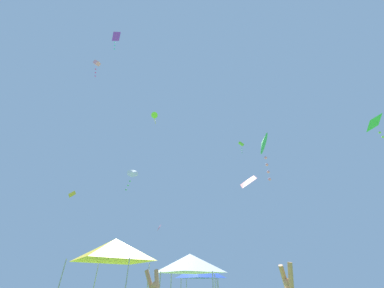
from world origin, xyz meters
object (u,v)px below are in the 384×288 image
object	(u,v)px
kite_lime_box	(241,144)
kite_green_delta	(263,144)
kite_green_diamond	(374,124)
kite_lime_delta	(155,115)
kite_yellow_diamond	(72,194)
kite_red_diamond	(247,181)
kite_pink_diamond	(159,228)
canopy_tent_yellow	(114,250)
kite_white_delta	(132,173)
kite_pink_box	(97,63)
canopy_tent_white	(190,263)
canopy_tent_blue	(200,271)
kite_purple_diamond	(115,37)

from	to	relation	value
kite_lime_box	kite_green_delta	distance (m)	20.40
kite_green_diamond	kite_lime_delta	bearing A→B (deg)	173.69
kite_yellow_diamond	kite_green_delta	distance (m)	24.82
kite_red_diamond	kite_green_delta	bearing A→B (deg)	-84.53
kite_green_diamond	kite_pink_diamond	world-z (taller)	kite_green_diamond
canopy_tent_yellow	kite_white_delta	world-z (taller)	kite_white_delta
kite_yellow_diamond	kite_pink_box	size ratio (longest dim) A/B	0.36
kite_lime_delta	kite_green_diamond	bearing A→B (deg)	-6.31
kite_lime_delta	kite_red_diamond	size ratio (longest dim) A/B	1.03
kite_green_delta	canopy_tent_yellow	bearing A→B (deg)	163.97
kite_lime_box	kite_red_diamond	xyz separation A→B (m)	(-1.64, -12.53, -11.02)
canopy_tent_white	canopy_tent_blue	size ratio (longest dim) A/B	1.07
kite_pink_diamond	kite_green_delta	xyz separation A→B (m)	(9.74, -15.62, 0.66)
kite_green_diamond	kite_purple_diamond	size ratio (longest dim) A/B	1.26
canopy_tent_white	kite_pink_box	xyz separation A→B (m)	(-10.88, 0.74, 20.10)
canopy_tent_blue	canopy_tent_yellow	bearing A→B (deg)	-127.25
canopy_tent_white	kite_lime_delta	size ratio (longest dim) A/B	1.84
canopy_tent_white	kite_green_delta	xyz separation A→B (m)	(4.36, -3.34, 5.25)
canopy_tent_blue	kite_white_delta	xyz separation A→B (m)	(-9.21, 6.36, 11.30)
canopy_tent_white	kite_green_diamond	xyz separation A→B (m)	(16.06, 3.90, 11.08)
kite_pink_diamond	kite_pink_box	size ratio (longest dim) A/B	0.27
kite_green_delta	kite_white_delta	bearing A→B (deg)	133.18
canopy_tent_yellow	kite_yellow_diamond	xyz separation A→B (m)	(-12.09, 11.18, 7.81)
kite_lime_delta	kite_pink_box	distance (m)	8.63
kite_white_delta	kite_purple_diamond	bearing A→B (deg)	-84.59
canopy_tent_blue	kite_white_delta	world-z (taller)	kite_white_delta
kite_green_diamond	kite_pink_box	xyz separation A→B (m)	(-26.94, -3.16, 9.01)
kite_pink_box	kite_pink_diamond	bearing A→B (deg)	64.52
kite_lime_box	kite_green_diamond	bearing A→B (deg)	-43.37
canopy_tent_white	kite_pink_diamond	xyz separation A→B (m)	(-5.38, 12.28, 4.59)
canopy_tent_blue	kite_green_diamond	distance (m)	19.52
kite_pink_diamond	canopy_tent_white	bearing A→B (deg)	-66.34
canopy_tent_blue	kite_yellow_diamond	bearing A→B (deg)	160.89
canopy_tent_yellow	kite_white_delta	size ratio (longest dim) A/B	1.20
kite_pink_box	kite_green_delta	size ratio (longest dim) A/B	0.95
canopy_tent_white	kite_green_diamond	bearing A→B (deg)	13.65
canopy_tent_blue	kite_green_diamond	bearing A→B (deg)	-2.58
kite_pink_diamond	kite_pink_box	distance (m)	20.10
kite_purple_diamond	kite_green_delta	size ratio (longest dim) A/B	0.90
canopy_tent_white	kite_yellow_diamond	xyz separation A→B (m)	(-16.17, 10.26, 8.43)
kite_lime_box	kite_green_delta	xyz separation A→B (m)	(-1.20, -17.16, -10.97)
kite_green_delta	kite_red_diamond	bearing A→B (deg)	95.47
kite_green_delta	canopy_tent_blue	bearing A→B (deg)	117.98
kite_pink_box	kite_green_delta	distance (m)	21.66
kite_purple_diamond	kite_green_diamond	bearing A→B (deg)	12.46
kite_green_diamond	kite_pink_diamond	bearing A→B (deg)	158.65
canopy_tent_yellow	kite_lime_delta	world-z (taller)	kite_lime_delta
kite_yellow_diamond	kite_purple_diamond	xyz separation A→B (m)	(8.26, -11.66, 12.68)
canopy_tent_blue	kite_purple_diamond	size ratio (longest dim) A/B	1.24
kite_green_diamond	kite_pink_box	size ratio (longest dim) A/B	1.19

